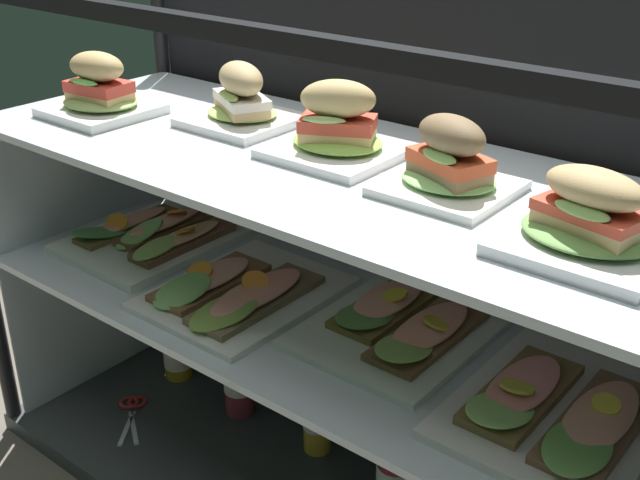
# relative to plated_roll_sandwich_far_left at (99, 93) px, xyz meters

# --- Properties ---
(case_frame) EXTENTS (1.38, 0.54, 0.99)m
(case_frame) POSITION_rel_plated_roll_sandwich_far_left_xyz_m (0.49, 0.23, -0.23)
(case_frame) COLOR black
(case_frame) RESTS_ON ground
(riser_lower_tier) EXTENTS (1.32, 0.48, 0.38)m
(riser_lower_tier) POSITION_rel_plated_roll_sandwich_far_left_xyz_m (0.49, 0.06, -0.53)
(riser_lower_tier) COLOR silver
(riser_lower_tier) RESTS_ON case_base_deck
(shelf_lower_glass) EXTENTS (1.33, 0.49, 0.01)m
(shelf_lower_glass) POSITION_rel_plated_roll_sandwich_far_left_xyz_m (0.49, 0.06, -0.34)
(shelf_lower_glass) COLOR silver
(shelf_lower_glass) RESTS_ON riser_lower_tier
(riser_upper_tier) EXTENTS (1.32, 0.48, 0.27)m
(riser_upper_tier) POSITION_rel_plated_roll_sandwich_far_left_xyz_m (0.49, 0.06, -0.19)
(riser_upper_tier) COLOR silver
(riser_upper_tier) RESTS_ON shelf_lower_glass
(shelf_upper_glass) EXTENTS (1.33, 0.49, 0.01)m
(shelf_upper_glass) POSITION_rel_plated_roll_sandwich_far_left_xyz_m (0.49, 0.06, -0.05)
(shelf_upper_glass) COLOR silver
(shelf_upper_glass) RESTS_ON riser_upper_tier
(plated_roll_sandwich_far_left) EXTENTS (0.18, 0.18, 0.12)m
(plated_roll_sandwich_far_left) POSITION_rel_plated_roll_sandwich_far_left_xyz_m (0.00, 0.00, 0.00)
(plated_roll_sandwich_far_left) COLOR white
(plated_roll_sandwich_far_left) RESTS_ON shelf_upper_glass
(plated_roll_sandwich_mid_left) EXTENTS (0.19, 0.19, 0.12)m
(plated_roll_sandwich_mid_left) POSITION_rel_plated_roll_sandwich_far_left_xyz_m (0.25, 0.12, -0.00)
(plated_roll_sandwich_mid_left) COLOR white
(plated_roll_sandwich_mid_left) RESTS_ON shelf_upper_glass
(plated_roll_sandwich_mid_right) EXTENTS (0.20, 0.20, 0.13)m
(plated_roll_sandwich_mid_right) POSITION_rel_plated_roll_sandwich_far_left_xyz_m (0.49, 0.10, 0.00)
(plated_roll_sandwich_mid_right) COLOR white
(plated_roll_sandwich_mid_right) RESTS_ON shelf_upper_glass
(plated_roll_sandwich_center) EXTENTS (0.18, 0.18, 0.12)m
(plated_roll_sandwich_center) POSITION_rel_plated_roll_sandwich_far_left_xyz_m (0.72, 0.07, -0.00)
(plated_roll_sandwich_center) COLOR white
(plated_roll_sandwich_center) RESTS_ON shelf_upper_glass
(plated_roll_sandwich_right_of_center) EXTENTS (0.20, 0.20, 0.11)m
(plated_roll_sandwich_right_of_center) POSITION_rel_plated_roll_sandwich_far_left_xyz_m (0.95, 0.01, -0.01)
(plated_roll_sandwich_right_of_center) COLOR white
(plated_roll_sandwich_right_of_center) RESTS_ON shelf_upper_glass
(open_sandwich_tray_near_right_corner) EXTENTS (0.28, 0.35, 0.07)m
(open_sandwich_tray_near_right_corner) POSITION_rel_plated_roll_sandwich_far_left_xyz_m (0.04, 0.07, -0.31)
(open_sandwich_tray_near_right_corner) COLOR white
(open_sandwich_tray_near_right_corner) RESTS_ON shelf_lower_glass
(open_sandwich_tray_mid_right) EXTENTS (0.28, 0.35, 0.06)m
(open_sandwich_tray_mid_right) POSITION_rel_plated_roll_sandwich_far_left_xyz_m (0.34, 0.00, -0.31)
(open_sandwich_tray_mid_right) COLOR white
(open_sandwich_tray_mid_right) RESTS_ON shelf_lower_glass
(open_sandwich_tray_left_of_center) EXTENTS (0.28, 0.35, 0.06)m
(open_sandwich_tray_left_of_center) POSITION_rel_plated_roll_sandwich_far_left_xyz_m (0.63, 0.10, -0.31)
(open_sandwich_tray_left_of_center) COLOR white
(open_sandwich_tray_left_of_center) RESTS_ON shelf_lower_glass
(open_sandwich_tray_far_left) EXTENTS (0.28, 0.35, 0.06)m
(open_sandwich_tray_far_left) POSITION_rel_plated_roll_sandwich_far_left_xyz_m (0.94, 0.04, -0.31)
(open_sandwich_tray_far_left) COLOR white
(open_sandwich_tray_far_left) RESTS_ON shelf_lower_glass
(juice_bottle_front_right_end) EXTENTS (0.07, 0.07, 0.20)m
(juice_bottle_front_right_end) POSITION_rel_plated_roll_sandwich_far_left_xyz_m (-0.01, 0.14, -0.65)
(juice_bottle_front_right_end) COLOR gold
(juice_bottle_front_right_end) RESTS_ON case_base_deck
(juice_bottle_tucked_behind) EXTENTS (0.07, 0.07, 0.21)m
(juice_bottle_tucked_behind) POSITION_rel_plated_roll_sandwich_far_left_xyz_m (0.20, 0.13, -0.64)
(juice_bottle_tucked_behind) COLOR maroon
(juice_bottle_tucked_behind) RESTS_ON case_base_deck
(juice_bottle_near_post) EXTENTS (0.06, 0.06, 0.23)m
(juice_bottle_near_post) POSITION_rel_plated_roll_sandwich_far_left_xyz_m (0.41, 0.14, -0.63)
(juice_bottle_near_post) COLOR gold
(juice_bottle_near_post) RESTS_ON case_base_deck
(juice_bottle_front_second) EXTENTS (0.07, 0.07, 0.20)m
(juice_bottle_front_second) POSITION_rel_plated_roll_sandwich_far_left_xyz_m (0.63, 0.11, -0.64)
(juice_bottle_front_second) COLOR #A02540
(juice_bottle_front_second) RESTS_ON case_base_deck
(kitchen_scissors) EXTENTS (0.16, 0.15, 0.01)m
(kitchen_scissors) POSITION_rel_plated_roll_sandwich_far_left_xyz_m (0.01, -0.02, -0.72)
(kitchen_scissors) COLOR silver
(kitchen_scissors) RESTS_ON case_base_deck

